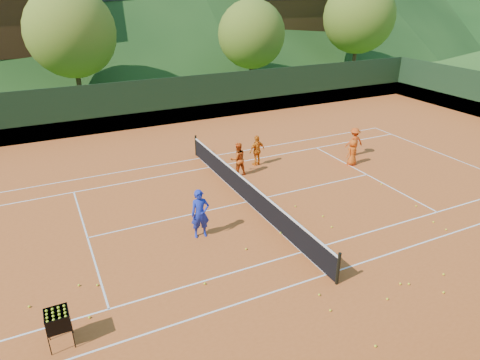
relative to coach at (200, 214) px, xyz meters
name	(u,v)px	position (x,y,z in m)	size (l,w,h in m)	color
ground	(247,202)	(2.70, 1.65, -0.92)	(400.00, 400.00, 0.00)	#2C561A
clay_court	(247,202)	(2.70, 1.65, -0.91)	(40.00, 24.00, 0.02)	#B8501D
coach	(200,214)	(0.00, 0.00, 0.00)	(0.66, 0.43, 1.81)	#1B2DB4
student_a	(238,159)	(3.57, 4.35, -0.10)	(0.78, 0.61, 1.61)	#EB5614
student_b	(257,150)	(4.96, 5.04, -0.13)	(0.90, 0.38, 1.54)	orange
student_c	(352,152)	(9.24, 2.99, -0.25)	(0.64, 0.42, 1.31)	#DA5613
student_d	(354,142)	(10.17, 4.00, -0.15)	(0.97, 0.56, 1.50)	#D64813
tennis_ball_0	(330,310)	(1.79, -5.23, -0.87)	(0.07, 0.07, 0.07)	yellow
tennis_ball_2	(319,295)	(1.90, -4.56, -0.87)	(0.07, 0.07, 0.07)	yellow
tennis_ball_3	(281,233)	(2.64, -1.14, -0.87)	(0.07, 0.07, 0.07)	yellow
tennis_ball_4	(443,292)	(5.23, -6.06, -0.87)	(0.07, 0.07, 0.07)	yellow
tennis_ball_5	(387,299)	(3.55, -5.56, -0.87)	(0.07, 0.07, 0.07)	yellow
tennis_ball_6	(323,216)	(4.76, -0.80, -0.87)	(0.07, 0.07, 0.07)	yellow
tennis_ball_7	(409,284)	(4.62, -5.33, -0.87)	(0.07, 0.07, 0.07)	yellow
tennis_ball_8	(29,307)	(-5.70, -1.42, -0.87)	(0.07, 0.07, 0.07)	yellow
tennis_ball_9	(295,206)	(4.25, 0.37, -0.87)	(0.07, 0.07, 0.07)	yellow
tennis_ball_10	(246,249)	(1.05, -1.51, -0.87)	(0.07, 0.07, 0.07)	yellow
tennis_ball_11	(446,230)	(8.24, -3.60, -0.87)	(0.07, 0.07, 0.07)	yellow
tennis_ball_12	(97,285)	(-3.83, -1.28, -0.87)	(0.07, 0.07, 0.07)	yellow
tennis_ball_14	(89,317)	(-4.24, -2.60, -0.87)	(0.07, 0.07, 0.07)	yellow
tennis_ball_15	(416,206)	(8.69, -1.75, -0.87)	(0.07, 0.07, 0.07)	yellow
tennis_ball_16	(307,249)	(2.94, -2.41, -0.87)	(0.07, 0.07, 0.07)	yellow
tennis_ball_18	(400,284)	(4.39, -5.21, -0.87)	(0.07, 0.07, 0.07)	yellow
tennis_ball_19	(443,274)	(5.94, -5.46, -0.87)	(0.07, 0.07, 0.07)	yellow
tennis_ball_20	(79,285)	(-4.32, -1.04, -0.87)	(0.07, 0.07, 0.07)	yellow
tennis_ball_21	(64,316)	(-4.85, -2.26, -0.87)	(0.07, 0.07, 0.07)	yellow
tennis_ball_22	(433,222)	(8.28, -2.99, -0.87)	(0.07, 0.07, 0.07)	yellow
tennis_ball_23	(375,346)	(2.02, -6.77, -0.87)	(0.07, 0.07, 0.07)	yellow
tennis_ball_24	(381,184)	(8.91, 0.48, -0.87)	(0.07, 0.07, 0.07)	yellow
tennis_ball_25	(205,284)	(-0.90, -2.63, -0.87)	(0.07, 0.07, 0.07)	yellow
tennis_ball_27	(332,227)	(4.57, -1.60, -0.87)	(0.07, 0.07, 0.07)	yellow
court_lines	(247,202)	(2.70, 1.65, -0.90)	(23.83, 11.03, 0.00)	white
tennis_net	(247,191)	(2.70, 1.65, -0.40)	(0.10, 12.07, 1.10)	black
perimeter_fence	(247,174)	(2.70, 1.65, 0.34)	(40.40, 24.24, 3.00)	black
ball_hopper	(58,321)	(-4.98, -3.23, -0.16)	(0.57, 0.57, 1.00)	black
chalet_mid	(155,19)	(8.70, 35.65, 4.06)	(12.65, 8.82, 11.45)	beige
chalet_right	(286,15)	(22.70, 31.65, 4.33)	(11.50, 8.82, 11.91)	beige
tree_b	(71,32)	(-1.30, 21.65, 4.27)	(6.40, 6.40, 8.40)	#412A1A
tree_c	(252,34)	(12.70, 20.65, 3.62)	(5.60, 5.60, 7.35)	#3C2818
tree_d	(359,17)	(24.70, 21.65, 4.60)	(6.80, 6.80, 8.93)	#3F2919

